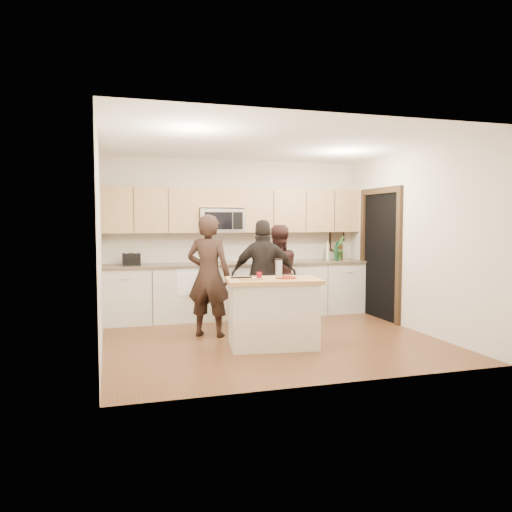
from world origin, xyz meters
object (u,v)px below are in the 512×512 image
object	(u,v)px
woman_center	(277,275)
woman_right	(264,276)
toaster	(131,259)
island	(273,313)
woman_left	(209,276)

from	to	relation	value
woman_center	woman_right	world-z (taller)	woman_right
toaster	woman_center	bearing A→B (deg)	-17.29
toaster	island	bearing A→B (deg)	-50.95
woman_left	woman_center	distance (m)	1.34
toaster	woman_center	xyz separation A→B (m)	(2.23, -0.69, -0.24)
island	toaster	distance (m)	2.75
island	toaster	world-z (taller)	toaster
island	woman_left	size ratio (longest dim) A/B	0.74
toaster	woman_right	size ratio (longest dim) A/B	0.17
woman_center	woman_right	bearing A→B (deg)	53.01
woman_left	woman_center	size ratio (longest dim) A/B	1.10
toaster	woman_center	size ratio (longest dim) A/B	0.18
toaster	woman_right	world-z (taller)	woman_right
toaster	woman_right	distance (m)	2.21
woman_center	woman_right	distance (m)	0.63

